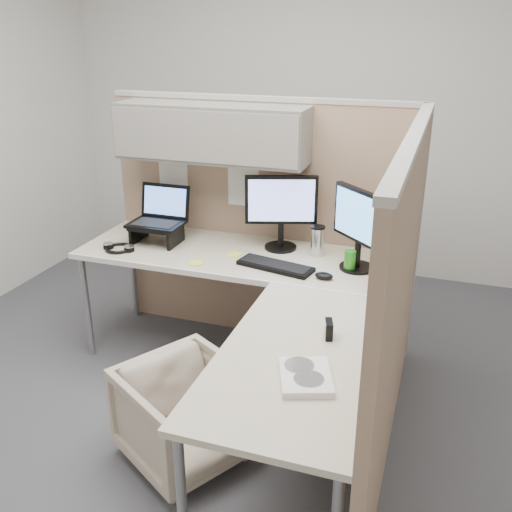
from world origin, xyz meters
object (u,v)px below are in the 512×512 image
(office_chair, at_px, (185,411))
(monitor_left, at_px, (281,206))
(keyboard, at_px, (275,266))
(desk, at_px, (253,293))

(office_chair, relative_size, monitor_left, 1.21)
(monitor_left, height_order, keyboard, monitor_left)
(desk, distance_m, office_chair, 0.71)
(office_chair, xyz_separation_m, keyboard, (0.20, 0.83, 0.46))
(desk, height_order, keyboard, keyboard)
(desk, relative_size, office_chair, 3.56)
(monitor_left, bearing_deg, keyboard, -96.69)
(office_chair, height_order, monitor_left, monitor_left)
(keyboard, bearing_deg, desk, -87.55)
(desk, relative_size, monitor_left, 4.29)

